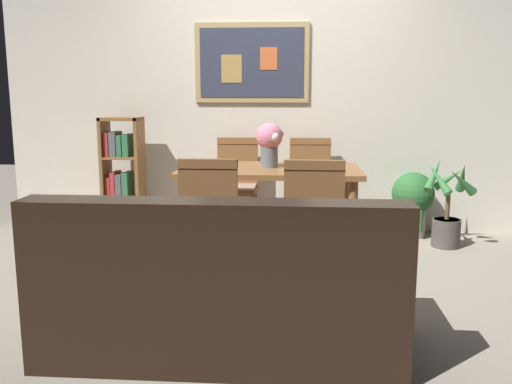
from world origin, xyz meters
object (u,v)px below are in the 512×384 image
object	(u,v)px
potted_palm	(447,211)
dining_chair_near_right	(313,215)
bookshelf	(123,182)
dining_chair_far_right	(310,179)
dining_chair_near_left	(211,213)
dining_table	(270,181)
potted_ivy	(413,200)
leather_couch	(221,292)
dining_chair_far_left	(237,178)
flower_vase	(270,141)

from	to	relation	value
potted_palm	dining_chair_near_right	bearing A→B (deg)	-133.80
dining_chair_near_right	bookshelf	world-z (taller)	bookshelf
dining_chair_far_right	bookshelf	size ratio (longest dim) A/B	0.83
dining_chair_near_left	dining_chair_far_right	size ratio (longest dim) A/B	1.00
dining_chair_near_left	dining_chair_near_right	size ratio (longest dim) A/B	1.00
dining_chair_near_left	bookshelf	xyz separation A→B (m)	(-1.06, 1.45, -0.04)
potted_palm	dining_chair_near_left	bearing A→B (deg)	-146.60
dining_table	dining_chair_near_left	xyz separation A→B (m)	(-0.35, -0.76, -0.10)
dining_table	potted_palm	world-z (taller)	potted_palm
potted_ivy	potted_palm	bearing A→B (deg)	-56.66
dining_table	leather_couch	world-z (taller)	leather_couch
potted_palm	bookshelf	bearing A→B (deg)	175.70
dining_table	dining_chair_near_right	bearing A→B (deg)	-67.19
potted_ivy	dining_chair_far_right	bearing A→B (deg)	-176.51
dining_table	potted_ivy	size ratio (longest dim) A/B	2.29
dining_chair_far_left	dining_chair_far_right	bearing A→B (deg)	0.50
dining_chair_near_right	potted_palm	bearing A→B (deg)	46.20
leather_couch	bookshelf	world-z (taller)	bookshelf
leather_couch	bookshelf	xyz separation A→B (m)	(-1.24, 2.30, 0.19)
dining_chair_far_right	potted_ivy	size ratio (longest dim) A/B	1.49
dining_chair_far_left	potted_ivy	size ratio (longest dim) A/B	1.49
dining_chair_near_right	leather_couch	bearing A→B (deg)	-120.23
leather_couch	dining_chair_near_left	bearing A→B (deg)	102.15
dining_chair_near_left	dining_chair_far_left	bearing A→B (deg)	89.72
dining_chair_far_right	leather_couch	distance (m)	2.43
dining_table	potted_palm	xyz separation A→B (m)	(1.51, 0.47, -0.32)
dining_chair_near_right	leather_couch	world-z (taller)	dining_chair_near_right
dining_chair_far_right	leather_couch	size ratio (longest dim) A/B	0.51
dining_table	leather_couch	size ratio (longest dim) A/B	0.78
dining_chair_near_left	potted_ivy	distance (m)	2.28
dining_table	flower_vase	xyz separation A→B (m)	(-0.00, 0.04, 0.31)
dining_chair_near_right	dining_chair_far_right	bearing A→B (deg)	89.55
bookshelf	flower_vase	xyz separation A→B (m)	(1.40, -0.65, 0.45)
dining_chair_near_right	dining_chair_far_left	distance (m)	1.66
dining_chair_near_right	dining_chair_far_right	xyz separation A→B (m)	(0.01, 1.52, 0.00)
dining_chair_far_left	potted_palm	bearing A→B (deg)	-8.49
leather_couch	flower_vase	distance (m)	1.77
dining_chair_far_right	leather_couch	bearing A→B (deg)	-102.01
dining_chair_near_left	leather_couch	distance (m)	0.90
dining_chair_near_right	dining_chair_far_left	size ratio (longest dim) A/B	1.00
dining_chair_near_left	bookshelf	size ratio (longest dim) A/B	0.83
dining_table	leather_couch	bearing A→B (deg)	-95.94
dining_chair_near_right	dining_chair_far_left	world-z (taller)	same
dining_chair_far_right	potted_ivy	world-z (taller)	dining_chair_far_right
dining_table	potted_ivy	distance (m)	1.55
dining_chair_near_left	bookshelf	bearing A→B (deg)	126.10
dining_chair_far_right	dining_chair_far_left	bearing A→B (deg)	-179.50
dining_chair_far_right	potted_ivy	bearing A→B (deg)	3.49
dining_chair_near_right	flower_vase	distance (m)	0.96
potted_palm	dining_chair_far_left	bearing A→B (deg)	171.51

